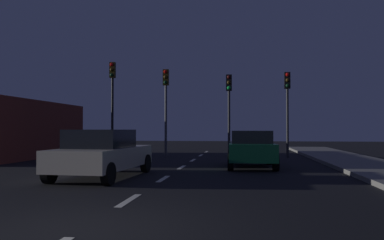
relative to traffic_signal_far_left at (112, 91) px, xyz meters
name	(u,v)px	position (x,y,z in m)	size (l,w,h in m)	color
ground_plane	(167,177)	(4.98, -9.38, -3.77)	(80.00, 80.00, 0.00)	black
lane_stripe_second	(129,200)	(4.98, -13.78, -3.76)	(0.16, 1.60, 0.01)	silver
lane_stripe_third	(163,179)	(4.98, -9.98, -3.76)	(0.16, 1.60, 0.01)	silver
lane_stripe_fourth	(182,167)	(4.98, -6.18, -3.76)	(0.16, 1.60, 0.01)	silver
lane_stripe_fifth	(193,160)	(4.98, -2.38, -3.76)	(0.16, 1.60, 0.01)	silver
lane_stripe_sixth	(201,155)	(4.98, 1.42, -3.76)	(0.16, 1.60, 0.01)	silver
lane_stripe_seventh	(206,152)	(4.98, 5.22, -3.76)	(0.16, 1.60, 0.01)	silver
traffic_signal_far_left	(112,91)	(0.00, 0.00, 0.00)	(0.32, 0.38, 5.42)	black
traffic_signal_center_left	(166,95)	(3.13, 0.00, -0.30)	(0.32, 0.38, 4.95)	#4C4C51
traffic_signal_center_right	(229,99)	(6.71, 0.00, -0.53)	(0.32, 0.38, 4.59)	#2D2D30
traffic_signal_far_right	(287,97)	(9.88, 0.00, -0.48)	(0.32, 0.38, 4.67)	#2D2D30
car_stopped_ahead	(251,149)	(7.79, -5.84, -3.00)	(1.96, 3.94, 1.49)	#0F4C2D
car_adjacent_lane	(103,153)	(2.98, -9.88, -2.99)	(2.24, 4.66, 1.54)	beige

